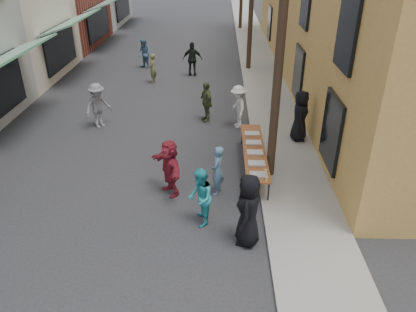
# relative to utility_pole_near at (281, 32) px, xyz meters

# --- Properties ---
(ground) EXTENTS (120.00, 120.00, 0.00)m
(ground) POSITION_rel_utility_pole_near_xyz_m (-4.30, -3.00, -4.50)
(ground) COLOR #28282B
(ground) RESTS_ON ground
(sidewalk) EXTENTS (2.20, 60.00, 0.10)m
(sidewalk) POSITION_rel_utility_pole_near_xyz_m (0.70, 12.00, -4.45)
(sidewalk) COLOR gray
(sidewalk) RESTS_ON ground
(utility_pole_near) EXTENTS (0.26, 0.26, 9.00)m
(utility_pole_near) POSITION_rel_utility_pole_near_xyz_m (0.00, 0.00, 0.00)
(utility_pole_near) COLOR #2D2116
(utility_pole_near) RESTS_ON ground
(serving_table) EXTENTS (0.70, 4.00, 0.75)m
(serving_table) POSITION_rel_utility_pole_near_xyz_m (-0.50, 0.37, -3.79)
(serving_table) COLOR #603016
(serving_table) RESTS_ON ground
(catering_tray_sausage) EXTENTS (0.50, 0.33, 0.08)m
(catering_tray_sausage) POSITION_rel_utility_pole_near_xyz_m (-0.50, -1.28, -3.71)
(catering_tray_sausage) COLOR maroon
(catering_tray_sausage) RESTS_ON serving_table
(catering_tray_foil_b) EXTENTS (0.50, 0.33, 0.08)m
(catering_tray_foil_b) POSITION_rel_utility_pole_near_xyz_m (-0.50, -0.63, -3.71)
(catering_tray_foil_b) COLOR #B2B2B7
(catering_tray_foil_b) RESTS_ON serving_table
(catering_tray_buns) EXTENTS (0.50, 0.33, 0.08)m
(catering_tray_buns) POSITION_rel_utility_pole_near_xyz_m (-0.50, 0.07, -3.71)
(catering_tray_buns) COLOR tan
(catering_tray_buns) RESTS_ON serving_table
(catering_tray_foil_d) EXTENTS (0.50, 0.33, 0.08)m
(catering_tray_foil_d) POSITION_rel_utility_pole_near_xyz_m (-0.50, 0.77, -3.71)
(catering_tray_foil_d) COLOR #B2B2B7
(catering_tray_foil_d) RESTS_ON serving_table
(catering_tray_buns_end) EXTENTS (0.50, 0.33, 0.08)m
(catering_tray_buns_end) POSITION_rel_utility_pole_near_xyz_m (-0.50, 1.47, -3.71)
(catering_tray_buns_end) COLOR tan
(catering_tray_buns_end) RESTS_ON serving_table
(condiment_jar_a) EXTENTS (0.07, 0.07, 0.08)m
(condiment_jar_a) POSITION_rel_utility_pole_near_xyz_m (-0.72, -1.58, -3.71)
(condiment_jar_a) COLOR #A57F26
(condiment_jar_a) RESTS_ON serving_table
(condiment_jar_b) EXTENTS (0.07, 0.07, 0.08)m
(condiment_jar_b) POSITION_rel_utility_pole_near_xyz_m (-0.72, -1.48, -3.71)
(condiment_jar_b) COLOR #A57F26
(condiment_jar_b) RESTS_ON serving_table
(condiment_jar_c) EXTENTS (0.07, 0.07, 0.08)m
(condiment_jar_c) POSITION_rel_utility_pole_near_xyz_m (-0.72, -1.38, -3.71)
(condiment_jar_c) COLOR #A57F26
(condiment_jar_c) RESTS_ON serving_table
(cup_stack) EXTENTS (0.08, 0.08, 0.12)m
(cup_stack) POSITION_rel_utility_pole_near_xyz_m (-0.30, -1.53, -3.69)
(cup_stack) COLOR tan
(cup_stack) RESTS_ON serving_table
(guest_front_a) EXTENTS (0.80, 1.04, 1.90)m
(guest_front_a) POSITION_rel_utility_pole_near_xyz_m (-0.90, -3.20, -3.55)
(guest_front_a) COLOR black
(guest_front_a) RESTS_ON ground
(guest_front_b) EXTENTS (0.48, 0.63, 1.53)m
(guest_front_b) POSITION_rel_utility_pole_near_xyz_m (-1.67, -1.02, -3.73)
(guest_front_b) COLOR teal
(guest_front_b) RESTS_ON ground
(guest_front_c) EXTENTS (0.69, 0.85, 1.63)m
(guest_front_c) POSITION_rel_utility_pole_near_xyz_m (-2.10, -2.50, -3.69)
(guest_front_c) COLOR teal
(guest_front_c) RESTS_ON ground
(guest_front_d) EXTENTS (0.86, 1.22, 1.72)m
(guest_front_d) POSITION_rel_utility_pole_near_xyz_m (-0.90, 3.86, -3.64)
(guest_front_d) COLOR silver
(guest_front_d) RESTS_ON ground
(guest_front_e) EXTENTS (0.79, 1.05, 1.66)m
(guest_front_e) POSITION_rel_utility_pole_near_xyz_m (-2.18, 4.45, -3.67)
(guest_front_e) COLOR #4C5632
(guest_front_e) RESTS_ON ground
(guest_queue_back) EXTENTS (1.28, 1.62, 1.72)m
(guest_queue_back) POSITION_rel_utility_pole_near_xyz_m (-3.05, -1.04, -3.64)
(guest_queue_back) COLOR maroon
(guest_queue_back) RESTS_ON ground
(server) EXTENTS (0.71, 0.99, 1.88)m
(server) POSITION_rel_utility_pole_near_xyz_m (1.30, 2.56, -3.46)
(server) COLOR black
(server) RESTS_ON sidewalk
(passerby_left) EXTENTS (1.25, 1.33, 1.80)m
(passerby_left) POSITION_rel_utility_pole_near_xyz_m (-6.44, 3.69, -3.60)
(passerby_left) COLOR slate
(passerby_left) RESTS_ON ground
(passerby_mid) EXTENTS (1.08, 0.46, 1.84)m
(passerby_mid) POSITION_rel_utility_pole_near_xyz_m (-3.14, 10.70, -3.58)
(passerby_mid) COLOR black
(passerby_mid) RESTS_ON ground
(passerby_right) EXTENTS (0.37, 0.56, 1.52)m
(passerby_right) POSITION_rel_utility_pole_near_xyz_m (-5.15, 9.42, -3.74)
(passerby_right) COLOR olive
(passerby_right) RESTS_ON ground
(passerby_far) EXTENTS (1.02, 1.00, 1.66)m
(passerby_far) POSITION_rel_utility_pole_near_xyz_m (-6.02, 12.08, -3.67)
(passerby_far) COLOR #456785
(passerby_far) RESTS_ON ground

